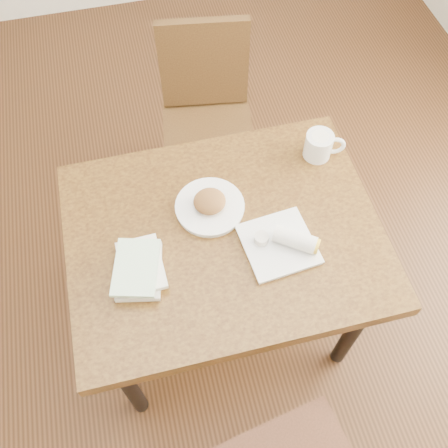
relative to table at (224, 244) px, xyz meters
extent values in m
cube|color=#472814|center=(0.00, 0.00, -0.67)|extent=(4.00, 5.00, 0.01)
cube|color=brown|center=(0.00, 0.00, 0.06)|extent=(1.10, 0.86, 0.06)
cylinder|color=black|center=(-0.45, -0.33, -0.32)|extent=(0.06, 0.06, 0.69)
cylinder|color=black|center=(0.45, -0.33, -0.32)|extent=(0.06, 0.06, 0.69)
cylinder|color=black|center=(-0.45, 0.33, -0.32)|extent=(0.06, 0.06, 0.69)
cylinder|color=black|center=(0.45, 0.33, -0.32)|extent=(0.06, 0.06, 0.69)
cylinder|color=#4F2816|center=(0.19, -0.60, -0.44)|extent=(0.04, 0.04, 0.45)
cylinder|color=#4C3415|center=(0.30, 0.84, -0.44)|extent=(0.04, 0.04, 0.45)
cylinder|color=#4C3415|center=(-0.06, 0.90, -0.44)|extent=(0.04, 0.04, 0.45)
cylinder|color=#4C3415|center=(0.25, 0.49, -0.44)|extent=(0.04, 0.04, 0.45)
cylinder|color=#4C3415|center=(-0.11, 0.54, -0.44)|extent=(0.04, 0.04, 0.45)
cube|color=#4C3415|center=(0.10, 0.69, -0.19)|extent=(0.48, 0.48, 0.04)
cube|color=#4C3415|center=(0.12, 0.88, 0.07)|extent=(0.40, 0.10, 0.45)
cylinder|color=white|center=(-0.03, 0.11, 0.09)|extent=(0.24, 0.24, 0.02)
cylinder|color=white|center=(-0.03, 0.11, 0.10)|extent=(0.25, 0.25, 0.01)
ellipsoid|color=#B27538|center=(-0.03, 0.11, 0.13)|extent=(0.12, 0.12, 0.06)
cylinder|color=white|center=(0.43, 0.25, 0.14)|extent=(0.11, 0.11, 0.11)
torus|color=white|center=(0.49, 0.24, 0.14)|extent=(0.09, 0.04, 0.08)
cylinder|color=tan|center=(0.43, 0.25, 0.19)|extent=(0.09, 0.09, 0.01)
cylinder|color=#F2E5CC|center=(0.43, 0.25, 0.19)|extent=(0.06, 0.06, 0.00)
cube|color=white|center=(0.17, -0.10, 0.09)|extent=(0.25, 0.25, 0.01)
cube|color=white|center=(0.17, -0.10, 0.10)|extent=(0.26, 0.26, 0.01)
cylinder|color=white|center=(0.22, -0.12, 0.13)|extent=(0.15, 0.13, 0.06)
cylinder|color=yellow|center=(0.28, -0.16, 0.13)|extent=(0.05, 0.05, 0.05)
cylinder|color=silver|center=(0.11, -0.08, 0.12)|extent=(0.05, 0.05, 0.03)
cylinder|color=red|center=(0.11, -0.08, 0.13)|extent=(0.04, 0.04, 0.01)
cube|color=white|center=(-0.31, -0.09, 0.10)|extent=(0.18, 0.24, 0.02)
cube|color=silver|center=(-0.30, -0.08, 0.12)|extent=(0.15, 0.21, 0.02)
cube|color=#98E499|center=(-0.32, -0.09, 0.13)|extent=(0.19, 0.24, 0.01)
camera|label=1|loc=(-0.21, -0.87, 1.59)|focal=40.00mm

